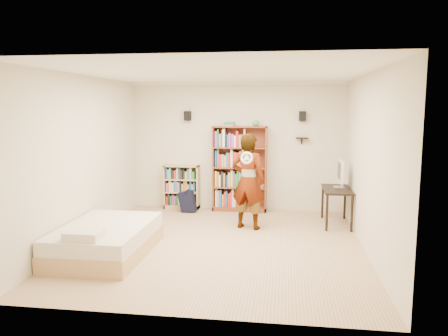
{
  "coord_description": "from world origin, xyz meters",
  "views": [
    {
      "loc": [
        1.0,
        -6.71,
        2.18
      ],
      "look_at": [
        -0.02,
        0.6,
        1.15
      ],
      "focal_mm": 35.0,
      "sensor_mm": 36.0,
      "label": 1
    }
  ],
  "objects_px": {
    "person": "(248,181)",
    "computer_desk": "(336,207)",
    "daybed": "(106,236)",
    "tall_bookshelf": "(240,169)",
    "low_bookshelf": "(182,187)"
  },
  "relations": [
    {
      "from": "computer_desk",
      "to": "person",
      "type": "height_order",
      "value": "person"
    },
    {
      "from": "tall_bookshelf",
      "to": "computer_desk",
      "type": "height_order",
      "value": "tall_bookshelf"
    },
    {
      "from": "daybed",
      "to": "person",
      "type": "bearing_deg",
      "value": 40.57
    },
    {
      "from": "daybed",
      "to": "computer_desk",
      "type": "bearing_deg",
      "value": 31.14
    },
    {
      "from": "tall_bookshelf",
      "to": "computer_desk",
      "type": "distance_m",
      "value": 2.17
    },
    {
      "from": "low_bookshelf",
      "to": "daybed",
      "type": "relative_size",
      "value": 0.5
    },
    {
      "from": "person",
      "to": "computer_desk",
      "type": "bearing_deg",
      "value": -147.56
    },
    {
      "from": "daybed",
      "to": "person",
      "type": "xyz_separation_m",
      "value": [
        1.98,
        1.7,
        0.59
      ]
    },
    {
      "from": "computer_desk",
      "to": "low_bookshelf",
      "type": "bearing_deg",
      "value": 164.21
    },
    {
      "from": "tall_bookshelf",
      "to": "computer_desk",
      "type": "relative_size",
      "value": 1.78
    },
    {
      "from": "tall_bookshelf",
      "to": "low_bookshelf",
      "type": "bearing_deg",
      "value": 178.94
    },
    {
      "from": "low_bookshelf",
      "to": "person",
      "type": "distance_m",
      "value": 2.11
    },
    {
      "from": "low_bookshelf",
      "to": "computer_desk",
      "type": "bearing_deg",
      "value": -15.79
    },
    {
      "from": "computer_desk",
      "to": "person",
      "type": "distance_m",
      "value": 1.76
    },
    {
      "from": "low_bookshelf",
      "to": "computer_desk",
      "type": "height_order",
      "value": "low_bookshelf"
    }
  ]
}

